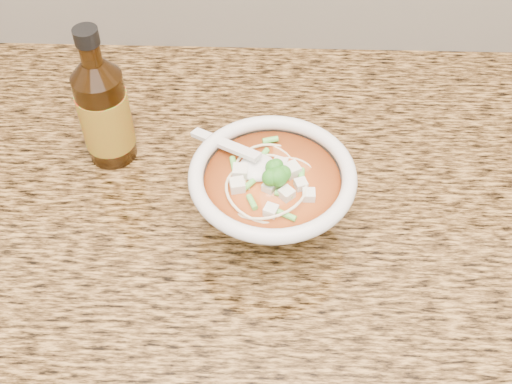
{
  "coord_description": "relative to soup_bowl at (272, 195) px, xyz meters",
  "views": [
    {
      "loc": [
        -0.06,
        1.09,
        1.56
      ],
      "look_at": [
        -0.08,
        1.61,
        0.95
      ],
      "focal_mm": 45.0,
      "sensor_mm": 36.0,
      "label": 1
    }
  ],
  "objects": [
    {
      "name": "soup_bowl",
      "position": [
        0.0,
        0.0,
        0.0
      ],
      "size": [
        0.21,
        0.21,
        0.11
      ],
      "rotation": [
        0.0,
        0.0,
        0.29
      ],
      "color": "silver",
      "rests_on": "counter_slab"
    },
    {
      "name": "cabinet",
      "position": [
        0.06,
        0.06,
        -0.52
      ],
      "size": [
        4.0,
        0.65,
        0.86
      ],
      "primitive_type": "cube",
      "color": "black",
      "rests_on": "ground"
    },
    {
      "name": "counter_slab",
      "position": [
        0.06,
        0.06,
        -0.07
      ],
      "size": [
        4.0,
        0.68,
        0.04
      ],
      "primitive_type": "cube",
      "color": "olive",
      "rests_on": "cabinet"
    },
    {
      "name": "hot_sauce_bottle",
      "position": [
        -0.23,
        0.11,
        0.03
      ],
      "size": [
        0.08,
        0.08,
        0.21
      ],
      "rotation": [
        0.0,
        0.0,
        -0.19
      ],
      "color": "#321A06",
      "rests_on": "counter_slab"
    }
  ]
}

